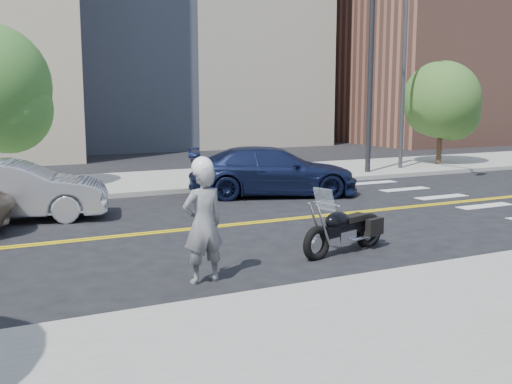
{
  "coord_description": "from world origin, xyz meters",
  "views": [
    {
      "loc": [
        -3.91,
        -12.73,
        2.99
      ],
      "look_at": [
        1.04,
        -2.57,
        1.2
      ],
      "focal_mm": 42.0,
      "sensor_mm": 36.0,
      "label": 1
    }
  ],
  "objects": [
    {
      "name": "traffic_light",
      "position": [
        10.0,
        5.08,
        4.67
      ],
      "size": [
        0.28,
        4.5,
        7.0
      ],
      "color": "black",
      "rests_on": "sidewalk_far"
    },
    {
      "name": "parked_car_silver",
      "position": [
        -2.94,
        2.86,
        0.74
      ],
      "size": [
        4.73,
        2.56,
        1.48
      ],
      "primitive_type": "imported",
      "rotation": [
        0.0,
        0.0,
        1.34
      ],
      "color": "#AFB0B7",
      "rests_on": "ground"
    },
    {
      "name": "tree_far_b",
      "position": [
        14.52,
        7.02,
        2.89
      ],
      "size": [
        3.28,
        3.28,
        4.54
      ],
      "rotation": [
        0.0,
        0.0,
        -0.18
      ],
      "color": "#382619",
      "rests_on": "ground"
    },
    {
      "name": "motorcycle",
      "position": [
        2.62,
        -3.27,
        0.66
      ],
      "size": [
        2.28,
        1.24,
        1.33
      ],
      "primitive_type": null,
      "rotation": [
        0.0,
        0.0,
        0.28
      ],
      "color": "black",
      "rests_on": "ground"
    },
    {
      "name": "lamp_post",
      "position": [
        12.0,
        6.5,
        4.15
      ],
      "size": [
        0.16,
        0.16,
        8.0
      ],
      "primitive_type": "cylinder",
      "color": "#4C4C51",
      "rests_on": "sidewalk_far"
    },
    {
      "name": "sidewalk_near",
      "position": [
        0.0,
        -7.5,
        0.07
      ],
      "size": [
        60.0,
        5.0,
        0.15
      ],
      "primitive_type": "cube",
      "color": "#9E9B91",
      "rests_on": "ground_plane"
    },
    {
      "name": "ground_plane",
      "position": [
        0.0,
        0.0,
        0.0
      ],
      "size": [
        120.0,
        120.0,
        0.0
      ],
      "primitive_type": "plane",
      "color": "black",
      "rests_on": "ground"
    },
    {
      "name": "building_right",
      "position": [
        26.0,
        20.0,
        6.0
      ],
      "size": [
        14.0,
        12.0,
        12.0
      ],
      "primitive_type": "cube",
      "color": "#8C5947",
      "rests_on": "ground_plane"
    },
    {
      "name": "sidewalk_far",
      "position": [
        0.0,
        7.5,
        0.07
      ],
      "size": [
        60.0,
        5.0,
        0.15
      ],
      "primitive_type": "cube",
      "color": "#9E9B91",
      "rests_on": "ground_plane"
    },
    {
      "name": "motorcyclist",
      "position": [
        -0.55,
        -3.86,
        1.03
      ],
      "size": [
        0.76,
        0.55,
        2.07
      ],
      "rotation": [
        0.0,
        0.0,
        3.26
      ],
      "color": "#B8B8BD",
      "rests_on": "ground"
    },
    {
      "name": "parked_car_blue",
      "position": [
        4.53,
        3.43,
        0.75
      ],
      "size": [
        5.57,
        3.73,
        1.5
      ],
      "primitive_type": "imported",
      "rotation": [
        0.0,
        0.0,
        1.23
      ],
      "color": "#161F43",
      "rests_on": "ground"
    }
  ]
}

